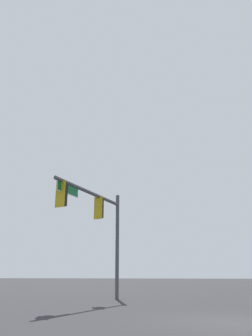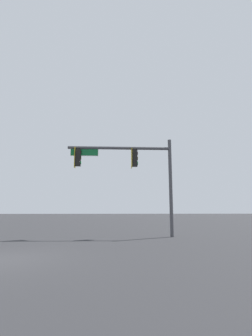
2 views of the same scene
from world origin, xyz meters
The scene contains 1 object.
signal_pole_near centered at (-5.48, -7.36, 4.57)m, with size 6.78×0.74×6.28m.
Camera 2 is at (-3.33, 9.23, 1.56)m, focal length 28.00 mm.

